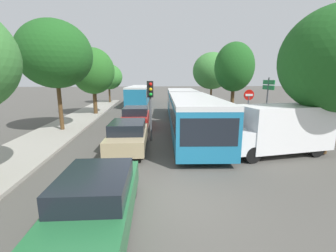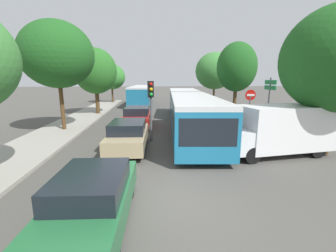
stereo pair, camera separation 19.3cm
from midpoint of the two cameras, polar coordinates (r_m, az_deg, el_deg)
ground_plane at (r=6.97m, az=2.49°, el=-18.48°), size 200.00×200.00×0.00m
kerb_strip_left at (r=20.14m, az=-21.90°, el=1.18°), size 3.20×35.86×0.14m
articulated_bus at (r=16.77m, az=5.48°, el=4.76°), size 3.81×17.03×2.51m
city_bus_rear at (r=31.92m, az=-6.54°, el=8.14°), size 3.17×11.79×2.51m
queued_car_green at (r=5.94m, az=-17.61°, el=-17.11°), size 1.84×4.03×1.38m
queued_car_tan at (r=11.42m, az=-9.58°, el=-2.35°), size 1.95×4.27×1.46m
queued_car_red at (r=16.73m, az=-7.48°, el=2.33°), size 2.01×4.40×1.51m
white_van at (r=11.73m, az=26.76°, el=-0.59°), size 5.22×2.63×2.31m
traffic_light at (r=12.73m, az=-3.95°, el=7.27°), size 0.36×0.38×3.40m
no_entry_sign at (r=15.91m, az=20.39°, el=5.24°), size 0.70×0.08×2.82m
direction_sign_post at (r=16.22m, az=24.68°, el=7.42°), size 0.10×1.40×3.60m
tree_left_mid at (r=16.66m, az=-25.97°, el=15.59°), size 4.61×4.61×7.16m
tree_left_far at (r=23.30m, az=-17.92°, el=12.84°), size 4.04×4.04×6.42m
tree_left_distant at (r=34.03m, az=-14.08°, el=11.88°), size 3.87×3.87×5.60m
tree_right_mid at (r=24.14m, az=17.13°, el=13.80°), size 3.92×3.92×7.08m
tree_right_far at (r=31.83m, az=11.94°, el=13.31°), size 5.16×5.16×7.01m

